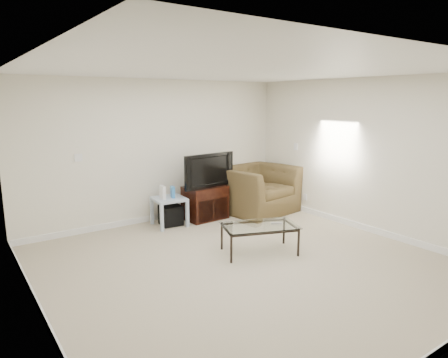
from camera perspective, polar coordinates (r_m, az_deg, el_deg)
floor at (r=5.44m, az=3.03°, el=-12.00°), size 5.00×5.00×0.00m
ceiling at (r=5.01m, az=3.33°, el=15.30°), size 5.00×5.00×0.00m
wall_back at (r=7.18m, az=-9.29°, el=3.95°), size 5.00×0.02×2.50m
wall_left at (r=4.06m, az=-25.76°, el=-2.61°), size 0.02×5.00×2.50m
wall_right at (r=6.89m, az=19.76°, el=3.13°), size 0.02×5.00×2.50m
plate_back at (r=6.69m, az=-20.10°, el=2.88°), size 0.12×0.02×0.12m
plate_right_switch at (r=7.90m, az=10.21°, el=4.57°), size 0.02×0.09×0.13m
plate_right_outlet at (r=7.86m, az=11.52°, el=-2.55°), size 0.02×0.08×0.12m
tv_stand at (r=7.30m, az=-2.72°, el=-3.37°), size 0.75×0.54×0.61m
dvd_player at (r=7.22m, az=-2.55°, el=-1.88°), size 0.44×0.32×0.06m
television at (r=7.14m, az=-2.62°, el=1.31°), size 1.00×0.29×0.61m
side_table at (r=6.97m, az=-7.81°, el=-4.64°), size 0.56×0.56×0.49m
subwoofer at (r=7.02m, az=-7.63°, el=-5.14°), size 0.37×0.37×0.34m
game_console at (r=6.82m, az=-8.78°, el=-1.90°), size 0.07×0.17×0.23m
game_case at (r=6.89m, az=-7.35°, el=-1.86°), size 0.09×0.15×0.20m
recliner at (r=7.73m, az=4.83°, el=-0.39°), size 1.46×1.06×1.18m
coffee_table at (r=5.75m, az=5.06°, el=-8.53°), size 1.18×0.92×0.41m
remote at (r=5.76m, az=7.52°, el=-6.28°), size 0.16×0.13×0.02m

